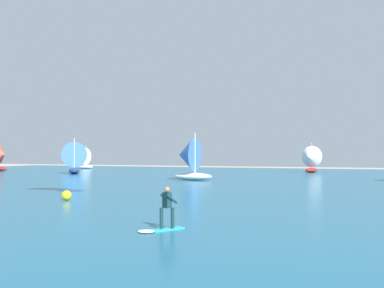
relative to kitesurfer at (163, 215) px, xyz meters
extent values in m
cube|color=#1E607F|center=(0.40, 34.23, -0.65)|extent=(160.00, 90.00, 0.10)
cube|color=#26B2CC|center=(0.09, 0.17, -0.58)|extent=(1.07, 1.44, 0.05)
cylinder|color=#143338|center=(-0.10, 0.07, -0.15)|extent=(0.14, 0.14, 0.80)
cylinder|color=#143338|center=(0.29, 0.26, -0.15)|extent=(0.14, 0.14, 0.80)
cube|color=#143338|center=(0.09, 0.17, 0.55)|extent=(0.42, 0.37, 0.60)
sphere|color=#9E7051|center=(0.09, 0.17, 0.96)|extent=(0.22, 0.22, 0.22)
cylinder|color=#143338|center=(-0.06, 0.34, 0.60)|extent=(0.33, 0.48, 0.39)
cylinder|color=#143338|center=(0.33, 0.13, 0.60)|extent=(0.33, 0.48, 0.39)
ellipsoid|color=white|center=(-0.37, -0.66, -0.56)|extent=(0.90, 0.87, 0.08)
ellipsoid|color=maroon|center=(-1.74, 57.95, -0.21)|extent=(2.29, 4.36, 0.78)
cylinder|color=silver|center=(-1.70, 58.14, 2.25)|extent=(0.13, 0.13, 4.15)
cone|color=white|center=(-1.89, 57.26, 2.04)|extent=(3.80, 2.53, 3.49)
ellipsoid|color=white|center=(-47.94, 59.03, -0.22)|extent=(4.17, 1.62, 0.77)
cylinder|color=silver|center=(-47.74, 59.01, 2.22)|extent=(0.13, 0.13, 4.10)
cone|color=white|center=(-48.64, 59.06, 2.01)|extent=(1.97, 3.53, 3.44)
ellipsoid|color=navy|center=(-34.99, 39.01, -0.17)|extent=(4.21, 4.59, 0.87)
cylinder|color=silver|center=(-34.85, 38.84, 2.59)|extent=(0.15, 0.15, 4.65)
cone|color=#3F72CC|center=(-35.50, 39.62, 2.36)|extent=(4.30, 4.07, 3.91)
ellipsoid|color=silver|center=(-11.48, 30.54, -0.17)|extent=(4.61, 1.62, 0.86)
cylinder|color=silver|center=(-11.26, 30.53, 2.55)|extent=(0.14, 0.14, 4.59)
cone|color=#3F72CC|center=(-12.26, 30.54, 2.33)|extent=(2.05, 3.88, 3.86)
cone|color=#D84C3F|center=(-53.35, 41.83, 2.38)|extent=(2.25, 4.04, 3.94)
sphere|color=yellow|center=(-10.60, 7.33, -0.29)|extent=(0.63, 0.63, 0.63)
camera|label=1|loc=(7.47, -14.86, 2.31)|focal=40.02mm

